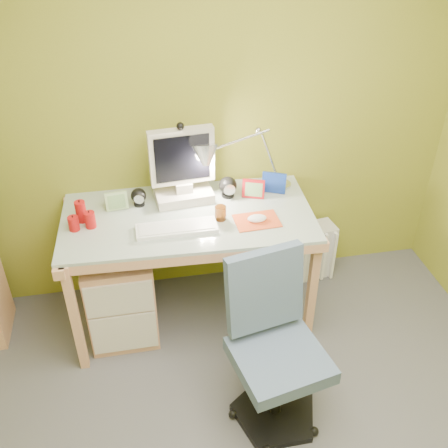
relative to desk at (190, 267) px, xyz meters
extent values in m
cube|color=olive|center=(0.17, 0.37, 0.81)|extent=(3.20, 0.01, 2.40)
cube|color=white|center=(-0.08, -0.14, 0.40)|extent=(0.45, 0.14, 0.02)
cube|color=#D54B21|center=(0.38, -0.14, 0.39)|extent=(0.26, 0.19, 0.01)
ellipsoid|color=white|center=(0.38, -0.14, 0.41)|extent=(0.11, 0.07, 0.04)
cylinder|color=#9C4E16|center=(0.18, -0.08, 0.43)|extent=(0.08, 0.08, 0.08)
cube|color=#AF1218|center=(0.42, 0.12, 0.45)|extent=(0.13, 0.06, 0.12)
cube|color=navy|center=(0.56, 0.16, 0.45)|extent=(0.14, 0.08, 0.13)
cube|color=#A0C185|center=(-0.40, 0.14, 0.45)|extent=(0.13, 0.03, 0.11)
cube|color=silver|center=(0.84, 0.23, -0.19)|extent=(0.43, 0.22, 0.41)
camera|label=1|loc=(-0.27, -2.53, 2.08)|focal=42.00mm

